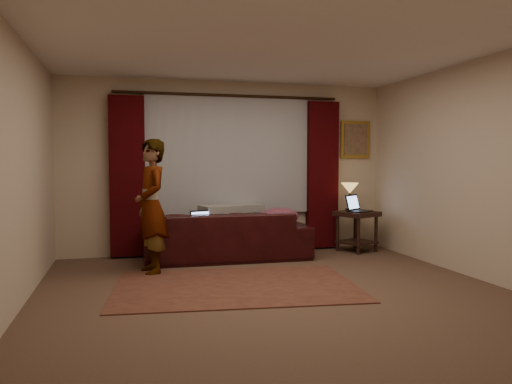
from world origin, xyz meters
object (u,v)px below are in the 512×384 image
sofa (227,226)px  laptop_sofa (206,220)px  laptop_table (360,203)px  end_table (357,231)px  tiffany_lamp (350,197)px  person (151,206)px

sofa → laptop_sofa: bearing=33.8°
laptop_sofa → laptop_table: bearing=-13.4°
end_table → tiffany_lamp: 0.55m
sofa → laptop_table: (2.08, 0.00, 0.28)m
tiffany_lamp → laptop_table: size_ratio=1.11×
sofa → person: (-1.08, -0.64, 0.37)m
tiffany_lamp → person: 3.19m
person → laptop_sofa: bearing=107.4°
person → tiffany_lamp: bearing=93.0°
sofa → tiffany_lamp: size_ratio=5.35×
tiffany_lamp → end_table: bearing=-61.2°
laptop_sofa → person: bearing=-169.0°
sofa → laptop_table: bearing=-179.0°
tiffany_lamp → person: person is taller
end_table → tiffany_lamp: tiffany_lamp is taller
tiffany_lamp → person: (-3.08, -0.84, -0.00)m
laptop_table → sofa: bearing=143.6°
end_table → laptop_table: 0.45m
laptop_sofa → tiffany_lamp: tiffany_lamp is taller
laptop_sofa → person: (-0.74, -0.42, 0.25)m
tiffany_lamp → person: size_ratio=0.26×
sofa → tiffany_lamp: tiffany_lamp is taller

